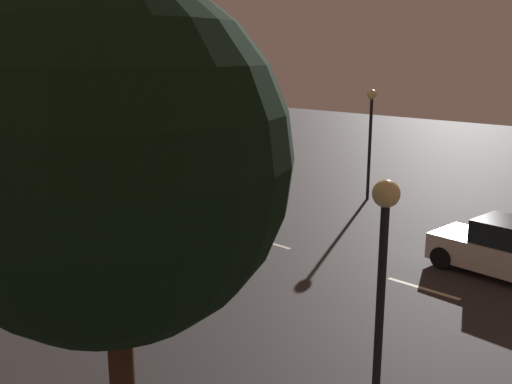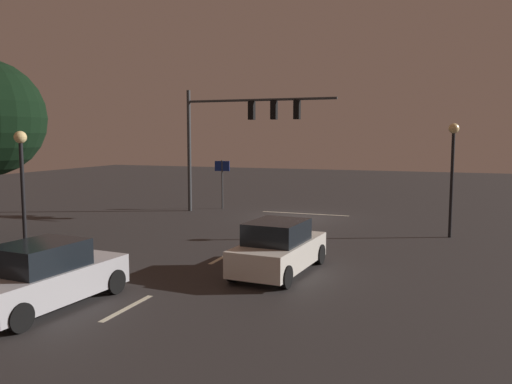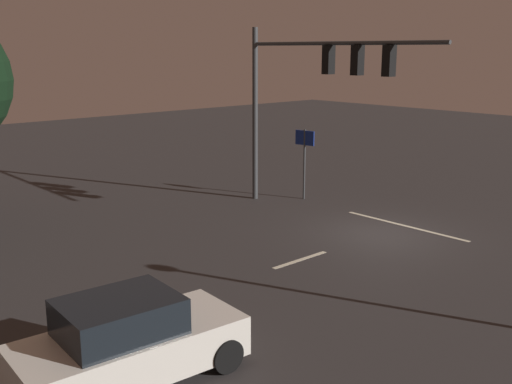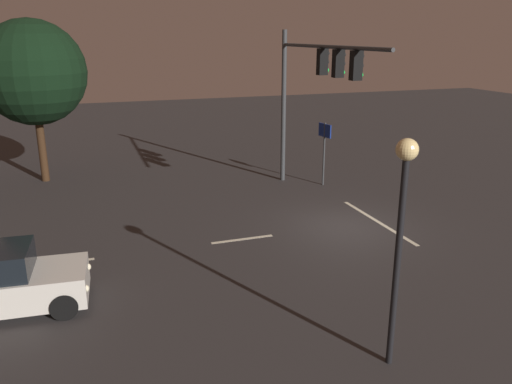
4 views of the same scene
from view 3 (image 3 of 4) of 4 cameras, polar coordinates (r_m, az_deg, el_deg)
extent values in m
plane|color=#2D2B2B|center=(21.28, 11.64, -3.80)|extent=(80.00, 80.00, 0.00)
cylinder|color=#383A3D|center=(25.08, -0.09, 7.16)|extent=(0.22, 0.22, 6.97)
cylinder|color=#383A3D|center=(21.94, 7.70, 13.61)|extent=(8.61, 0.14, 0.14)
cube|color=black|center=(22.22, 6.79, 12.16)|extent=(0.32, 0.36, 1.00)
sphere|color=black|center=(22.36, 7.14, 12.98)|extent=(0.20, 0.20, 0.20)
sphere|color=black|center=(22.37, 7.11, 12.16)|extent=(0.20, 0.20, 0.20)
sphere|color=#19F24C|center=(22.37, 7.09, 11.34)|extent=(0.20, 0.20, 0.20)
cube|color=black|center=(21.39, 9.45, 12.04)|extent=(0.32, 0.36, 1.00)
sphere|color=black|center=(21.54, 9.80, 12.88)|extent=(0.20, 0.20, 0.20)
sphere|color=black|center=(21.54, 9.77, 12.03)|extent=(0.20, 0.20, 0.20)
sphere|color=#19F24C|center=(21.55, 9.74, 11.18)|extent=(0.20, 0.20, 0.20)
cube|color=black|center=(20.61, 12.32, 11.88)|extent=(0.32, 0.36, 1.00)
sphere|color=black|center=(20.76, 12.68, 12.75)|extent=(0.20, 0.20, 0.20)
sphere|color=black|center=(20.77, 12.63, 11.87)|extent=(0.20, 0.20, 0.20)
sphere|color=#19F24C|center=(20.78, 12.59, 10.99)|extent=(0.20, 0.20, 0.20)
cube|color=beige|center=(18.34, 4.16, -6.33)|extent=(0.16, 2.20, 0.01)
cube|color=beige|center=(14.89, -12.35, -11.40)|extent=(0.16, 2.20, 0.01)
cube|color=beige|center=(22.36, 13.73, -3.07)|extent=(5.00, 0.16, 0.01)
cube|color=silver|center=(12.04, -11.62, -14.29)|extent=(2.11, 4.42, 0.80)
cube|color=black|center=(11.65, -12.68, -11.29)|extent=(1.75, 2.21, 0.68)
cylinder|color=black|center=(13.51, -7.00, -12.26)|extent=(0.27, 0.69, 0.68)
cylinder|color=black|center=(12.24, -2.78, -15.01)|extent=(0.27, 0.69, 0.68)
cylinder|color=black|center=(12.37, -20.26, -15.56)|extent=(0.27, 0.69, 0.68)
sphere|color=#F9EFC6|center=(13.47, -4.68, -10.73)|extent=(0.20, 0.20, 0.20)
sphere|color=#F9EFC6|center=(12.50, -1.32, -12.67)|extent=(0.20, 0.20, 0.20)
cylinder|color=#383A3D|center=(25.38, 4.54, 2.58)|extent=(0.09, 0.09, 2.93)
cube|color=navy|center=(25.20, 4.58, 5.07)|extent=(0.90, 0.20, 0.60)
camera|label=1|loc=(26.14, -44.34, 10.20)|focal=40.73mm
camera|label=2|loc=(11.45, -107.61, -13.04)|focal=36.82mm
camera|label=4|loc=(8.54, 76.84, 7.64)|focal=36.37mm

